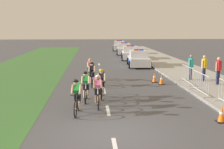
{
  "coord_description": "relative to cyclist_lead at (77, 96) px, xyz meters",
  "views": [
    {
      "loc": [
        -0.66,
        -9.39,
        3.55
      ],
      "look_at": [
        0.38,
        5.76,
        1.1
      ],
      "focal_mm": 46.77,
      "sensor_mm": 36.0,
      "label": 1
    }
  ],
  "objects": [
    {
      "name": "cyclist_sixth",
      "position": [
        0.49,
        7.8,
        0.0
      ],
      "size": [
        0.43,
        1.72,
        1.56
      ],
      "color": "black",
      "rests_on": "ground"
    },
    {
      "name": "police_car_nearest",
      "position": [
        4.92,
        14.83,
        -0.11
      ],
      "size": [
        2.21,
        4.5,
        1.59
      ],
      "color": "silver",
      "rests_on": "ground"
    },
    {
      "name": "police_car_third",
      "position": [
        4.92,
        27.07,
        -0.11
      ],
      "size": [
        2.28,
        4.53,
        1.59
      ],
      "color": "silver",
      "rests_on": "ground"
    },
    {
      "name": "spectator_back",
      "position": [
        8.28,
        5.3,
        0.3
      ],
      "size": [
        0.47,
        0.39,
        1.68
      ],
      "color": "#23284C",
      "rests_on": "sidewalk_slab"
    },
    {
      "name": "cyclist_fourth",
      "position": [
        1.1,
        2.79,
        0.0
      ],
      "size": [
        0.43,
        1.72,
        1.56
      ],
      "color": "black",
      "rests_on": "ground"
    },
    {
      "name": "cyclist_third",
      "position": [
        0.32,
        2.11,
        0.0
      ],
      "size": [
        0.42,
        1.72,
        1.56
      ],
      "color": "black",
      "rests_on": "ground"
    },
    {
      "name": "spectator_middle",
      "position": [
        7.85,
        6.48,
        0.3
      ],
      "size": [
        0.44,
        0.41,
        1.68
      ],
      "color": "#23284C",
      "rests_on": "sidewalk_slab"
    },
    {
      "name": "crowd_barrier_middle",
      "position": [
        6.34,
        3.03,
        -0.14
      ],
      "size": [
        0.54,
        2.32,
        1.07
      ],
      "color": "#B7BABF",
      "rests_on": "sidewalk_slab"
    },
    {
      "name": "ground_plane",
      "position": [
        1.3,
        -2.33,
        -0.79
      ],
      "size": [
        160.0,
        160.0,
        0.0
      ],
      "primitive_type": "plane",
      "color": "#4C4C51"
    },
    {
      "name": "spectator_closest",
      "position": [
        7.13,
        6.92,
        0.3
      ],
      "size": [
        0.42,
        0.43,
        1.68
      ],
      "color": "#23284C",
      "rests_on": "sidewalk_slab"
    },
    {
      "name": "traffic_cone_mid",
      "position": [
        5.51,
        -1.39,
        -0.48
      ],
      "size": [
        0.36,
        0.36,
        0.64
      ],
      "color": "black",
      "rests_on": "ground"
    },
    {
      "name": "grass_verge",
      "position": [
        -5.05,
        11.67,
        -0.78
      ],
      "size": [
        7.0,
        60.0,
        0.01
      ],
      "primitive_type": "cube",
      "color": "#3D7033",
      "rests_on": "ground"
    },
    {
      "name": "cyclist_lead",
      "position": [
        0.0,
        0.0,
        0.0
      ],
      "size": [
        0.45,
        1.72,
        1.56
      ],
      "color": "black",
      "rests_on": "ground"
    },
    {
      "name": "sidewalk_slab",
      "position": [
        8.07,
        11.67,
        -0.73
      ],
      "size": [
        4.2,
        60.0,
        0.12
      ],
      "primitive_type": "cube",
      "color": "#A3A099",
      "rests_on": "ground"
    },
    {
      "name": "traffic_cone_near",
      "position": [
        4.99,
        6.08,
        -0.48
      ],
      "size": [
        0.36,
        0.36,
        0.64
      ],
      "color": "black",
      "rests_on": "ground"
    },
    {
      "name": "lane_markings_centre",
      "position": [
        1.3,
        6.48,
        -0.78
      ],
      "size": [
        0.14,
        21.6,
        0.01
      ],
      "color": "white",
      "rests_on": "ground"
    },
    {
      "name": "crowd_barrier_rear",
      "position": [
        6.52,
        5.72,
        -0.14
      ],
      "size": [
        0.55,
        2.32,
        1.07
      ],
      "color": "#B7BABF",
      "rests_on": "sidewalk_slab"
    },
    {
      "name": "traffic_cone_far",
      "position": [
        4.7,
        6.83,
        -0.48
      ],
      "size": [
        0.36,
        0.36,
        0.64
      ],
      "color": "black",
      "rests_on": "ground"
    },
    {
      "name": "police_car_furthest",
      "position": [
        4.92,
        33.88,
        -0.11
      ],
      "size": [
        2.31,
        4.55,
        1.59
      ],
      "color": "silver",
      "rests_on": "ground"
    },
    {
      "name": "police_car_second",
      "position": [
        4.92,
        20.69,
        -0.11
      ],
      "size": [
        2.28,
        4.53,
        1.59
      ],
      "color": "white",
      "rests_on": "ground"
    },
    {
      "name": "kerb_edge",
      "position": [
        6.05,
        11.67,
        -0.72
      ],
      "size": [
        0.16,
        60.0,
        0.13
      ],
      "primitive_type": "cube",
      "color": "#9E9E99",
      "rests_on": "ground"
    },
    {
      "name": "cyclist_fifth",
      "position": [
        0.62,
        5.86,
        0.0
      ],
      "size": [
        0.42,
        1.72,
        1.56
      ],
      "color": "black",
      "rests_on": "ground"
    },
    {
      "name": "cyclist_second",
      "position": [
        0.87,
        1.03,
        0.0
      ],
      "size": [
        0.42,
        1.72,
        1.56
      ],
      "color": "black",
      "rests_on": "ground"
    }
  ]
}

